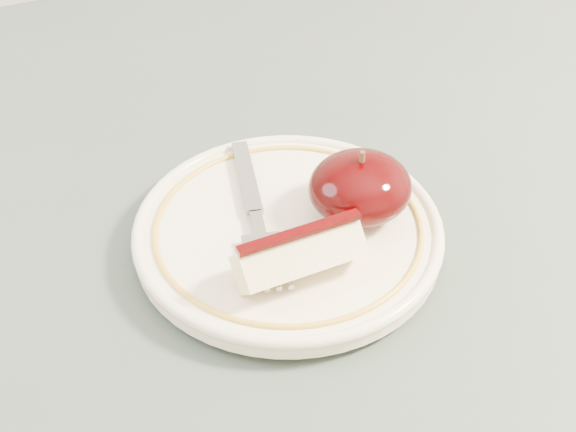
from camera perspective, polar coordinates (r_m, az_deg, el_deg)
name	(u,v)px	position (r m, az deg, el deg)	size (l,w,h in m)	color
table	(271,318)	(0.64, -1.22, -7.26)	(0.90, 0.90, 0.75)	brown
plate	(288,231)	(0.56, 0.00, -1.09)	(0.22, 0.22, 0.02)	#EFE5C8
apple_half	(360,187)	(0.56, 5.13, 2.04)	(0.07, 0.07, 0.05)	black
apple_wedge	(299,255)	(0.51, 0.81, -2.77)	(0.08, 0.04, 0.04)	#FFEEBB
fork	(255,214)	(0.56, -2.33, 0.16)	(0.06, 0.16, 0.00)	gray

